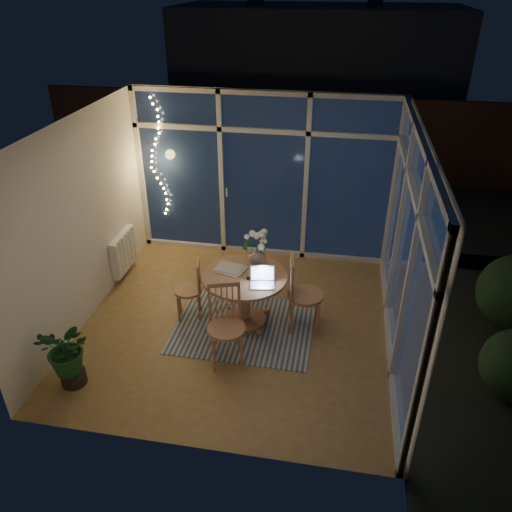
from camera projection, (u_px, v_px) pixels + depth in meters
name	position (u px, v px, depth m)	size (l,w,h in m)	color
floor	(239.00, 324.00, 6.58)	(4.00, 4.00, 0.00)	olive
ceiling	(234.00, 128.00, 5.28)	(4.00, 4.00, 0.00)	silver
wall_back	(264.00, 177.00, 7.64)	(4.00, 0.04, 2.60)	white
wall_front	(188.00, 345.00, 4.23)	(4.00, 0.04, 2.60)	white
wall_left	(81.00, 224.00, 6.24)	(0.04, 4.00, 2.60)	white
wall_right	(410.00, 251.00, 5.63)	(0.04, 4.00, 2.60)	white
window_wall_back	(263.00, 178.00, 7.61)	(4.00, 0.10, 2.60)	silver
window_wall_right	(406.00, 251.00, 5.64)	(0.10, 4.00, 2.60)	silver
radiator	(123.00, 252.00, 7.45)	(0.10, 0.70, 0.58)	white
fairy_lights	(157.00, 159.00, 7.68)	(0.24, 0.10, 1.85)	#EBB15E
garden_patio	(309.00, 188.00, 10.80)	(12.00, 6.00, 0.10)	black
garden_fence	(290.00, 137.00, 10.82)	(11.00, 0.08, 1.80)	#3A2215
neighbour_roof	(317.00, 53.00, 12.69)	(7.00, 3.00, 2.20)	#30333A
garden_shrubs	(234.00, 190.00, 9.38)	(0.90, 0.90, 0.90)	black
rug	(244.00, 326.00, 6.52)	(1.78, 1.43, 0.01)	beige
dining_table	(245.00, 299.00, 6.43)	(1.08, 1.08, 0.73)	#A06B48
chair_left	(188.00, 289.00, 6.54)	(0.39, 0.39, 0.85)	#A06B48
chair_right	(305.00, 294.00, 6.28)	(0.48, 0.48, 1.03)	#A06B48
chair_front	(226.00, 327.00, 5.71)	(0.47, 0.47, 1.01)	#A06B48
laptop	(262.00, 277.00, 5.99)	(0.31, 0.27, 0.22)	silver
flower_vase	(257.00, 256.00, 6.46)	(0.20, 0.20, 0.21)	white
bowl	(267.00, 268.00, 6.35)	(0.15, 0.15, 0.04)	silver
newspapers	(231.00, 269.00, 6.36)	(0.34, 0.26, 0.02)	silver
phone	(250.00, 278.00, 6.18)	(0.10, 0.05, 0.01)	black
potted_plant	(69.00, 357.00, 5.46)	(0.54, 0.47, 0.76)	#194820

